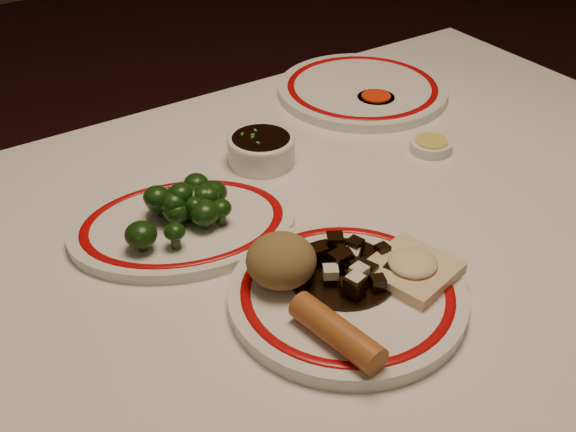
# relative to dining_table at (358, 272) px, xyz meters

# --- Properties ---
(dining_table) EXTENTS (1.20, 0.90, 0.75)m
(dining_table) POSITION_rel_dining_table_xyz_m (0.00, 0.00, 0.00)
(dining_table) COLOR white
(dining_table) RESTS_ON ground
(main_plate) EXTENTS (0.29, 0.29, 0.02)m
(main_plate) POSITION_rel_dining_table_xyz_m (-0.12, -0.12, 0.10)
(main_plate) COLOR white
(main_plate) RESTS_ON dining_table
(rice_mound) EXTENTS (0.08, 0.08, 0.06)m
(rice_mound) POSITION_rel_dining_table_xyz_m (-0.17, -0.07, 0.14)
(rice_mound) COLOR olive
(rice_mound) RESTS_ON main_plate
(spring_roll) EXTENTS (0.05, 0.12, 0.03)m
(spring_roll) POSITION_rel_dining_table_xyz_m (-0.18, -0.18, 0.13)
(spring_roll) COLOR #AC602A
(spring_roll) RESTS_ON main_plate
(fried_wonton) EXTENTS (0.11, 0.11, 0.03)m
(fried_wonton) POSITION_rel_dining_table_xyz_m (-0.04, -0.14, 0.12)
(fried_wonton) COLOR beige
(fried_wonton) RESTS_ON main_plate
(stirfry_heap) EXTENTS (0.13, 0.13, 0.03)m
(stirfry_heap) POSITION_rel_dining_table_xyz_m (-0.10, -0.10, 0.12)
(stirfry_heap) COLOR black
(stirfry_heap) RESTS_ON main_plate
(broccoli_plate) EXTENTS (0.34, 0.32, 0.02)m
(broccoli_plate) POSITION_rel_dining_table_xyz_m (-0.21, 0.11, 0.10)
(broccoli_plate) COLOR white
(broccoli_plate) RESTS_ON dining_table
(broccoli_pile) EXTENTS (0.15, 0.12, 0.05)m
(broccoli_pile) POSITION_rel_dining_table_xyz_m (-0.21, 0.10, 0.13)
(broccoli_pile) COLOR #23471C
(broccoli_pile) RESTS_ON broccoli_plate
(soy_bowl) EXTENTS (0.10, 0.10, 0.04)m
(soy_bowl) POSITION_rel_dining_table_xyz_m (-0.03, 0.20, 0.11)
(soy_bowl) COLOR white
(soy_bowl) RESTS_ON dining_table
(sweet_sour_dish) EXTENTS (0.06, 0.06, 0.02)m
(sweet_sour_dish) POSITION_rel_dining_table_xyz_m (0.23, 0.25, 0.10)
(sweet_sour_dish) COLOR white
(sweet_sour_dish) RESTS_ON dining_table
(mustard_dish) EXTENTS (0.06, 0.06, 0.02)m
(mustard_dish) POSITION_rel_dining_table_xyz_m (0.20, 0.08, 0.10)
(mustard_dish) COLOR white
(mustard_dish) RESTS_ON dining_table
(far_plate) EXTENTS (0.38, 0.38, 0.02)m
(far_plate) POSITION_rel_dining_table_xyz_m (0.24, 0.30, 0.10)
(far_plate) COLOR white
(far_plate) RESTS_ON dining_table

